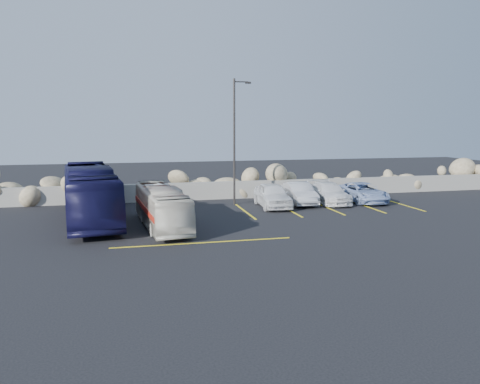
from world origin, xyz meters
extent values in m
plane|color=black|center=(0.00, 0.00, 0.00)|extent=(90.00, 90.00, 0.00)
cube|color=gray|center=(0.00, 12.00, 0.60)|extent=(60.00, 0.40, 1.20)
cube|color=yellow|center=(-2.50, 7.00, 0.01)|extent=(0.12, 5.00, 0.01)
cube|color=yellow|center=(2.60, 7.00, 0.01)|extent=(0.12, 5.00, 0.01)
cube|color=yellow|center=(5.30, 7.00, 0.01)|extent=(0.12, 5.00, 0.01)
cube|color=yellow|center=(7.90, 7.00, 0.01)|extent=(0.12, 5.00, 0.01)
cube|color=yellow|center=(10.50, 7.00, 0.01)|extent=(0.12, 5.00, 0.01)
cube|color=yellow|center=(13.10, 7.00, 0.01)|extent=(0.12, 5.00, 0.01)
cube|color=yellow|center=(-1.00, 0.20, 0.01)|extent=(8.00, 0.12, 0.01)
cylinder|color=#322E2C|center=(2.50, 9.50, 4.00)|extent=(0.14, 0.14, 8.00)
cylinder|color=#322E2C|center=(2.95, 9.50, 7.80)|extent=(0.90, 0.08, 0.08)
cube|color=#322E2C|center=(3.40, 9.50, 7.75)|extent=(0.35, 0.18, 0.12)
imported|color=silver|center=(-2.53, 3.89, 1.04)|extent=(2.47, 7.59, 2.08)
imported|color=#111037|center=(-6.15, 6.39, 1.48)|extent=(3.77, 10.85, 2.96)
imported|color=white|center=(4.65, 8.14, 0.75)|extent=(2.00, 4.50, 1.50)
imported|color=silver|center=(6.67, 8.80, 0.70)|extent=(1.73, 4.31, 1.39)
imported|color=white|center=(8.74, 8.76, 0.67)|extent=(2.10, 4.68, 1.33)
imported|color=#9AB1DB|center=(11.13, 8.60, 0.64)|extent=(2.19, 4.61, 1.27)
camera|label=1|loc=(-4.03, -19.66, 5.18)|focal=35.00mm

